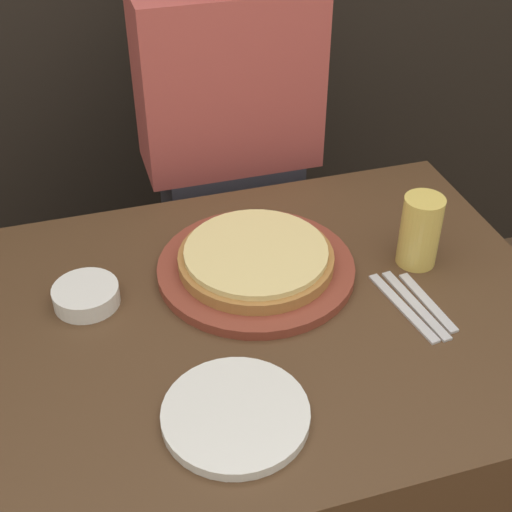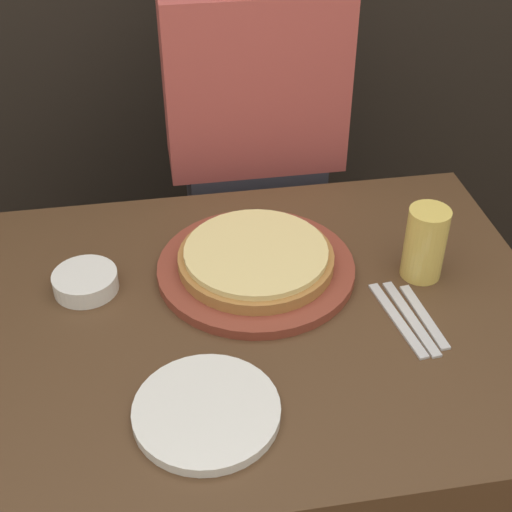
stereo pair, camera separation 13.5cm
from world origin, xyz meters
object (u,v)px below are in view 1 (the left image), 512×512
pizza_on_board (256,263)px  beer_glass (420,228)px  diner_person (230,185)px  spoon (428,302)px  side_bowl (86,295)px  dinner_knife (415,305)px  fork (403,307)px  dinner_plate (236,415)px

pizza_on_board → beer_glass: bearing=-10.1°
diner_person → spoon: bearing=-72.9°
side_bowl → dinner_knife: bearing=-17.4°
side_bowl → dinner_knife: side_bowl is taller
spoon → pizza_on_board: bearing=147.3°
fork → dinner_knife: size_ratio=1.00×
dinner_plate → beer_glass: bearing=32.2°
beer_glass → diner_person: 0.61m
dinner_plate → fork: (0.36, 0.16, -0.01)m
beer_glass → dinner_knife: size_ratio=0.72×
dinner_knife → dinner_plate: bearing=-157.5°
fork → spoon: size_ratio=1.17×
side_bowl → diner_person: diner_person is taller
side_bowl → dinner_plate: bearing=-60.8°
pizza_on_board → beer_glass: size_ratio=2.61×
side_bowl → beer_glass: bearing=-5.2°
beer_glass → dinner_knife: beer_glass is taller
beer_glass → side_bowl: (-0.63, 0.06, -0.06)m
side_bowl → dinner_knife: (0.57, -0.18, -0.02)m
dinner_plate → spoon: size_ratio=1.32×
pizza_on_board → diner_person: size_ratio=0.28×
pizza_on_board → dinner_plate: size_ratio=1.66×
side_bowl → fork: side_bowl is taller
spoon → diner_person: (-0.20, 0.65, -0.10)m
dinner_plate → fork: 0.39m
dinner_knife → diner_person: (-0.18, 0.65, -0.10)m
side_bowl → diner_person: 0.63m
fork → side_bowl: bearing=161.9°
pizza_on_board → spoon: bearing=-32.7°
beer_glass → diner_person: size_ratio=0.11×
dinner_plate → dinner_knife: bearing=22.5°
dinner_plate → diner_person: size_ratio=0.17×
beer_glass → dinner_plate: beer_glass is taller
pizza_on_board → spoon: size_ratio=2.20×
dinner_plate → spoon: dinner_plate is taller
dinner_plate → dinner_knife: (0.38, 0.16, -0.01)m
side_bowl → spoon: 0.62m
spoon → diner_person: bearing=107.1°
beer_glass → dinner_plate: 0.53m
spoon → dinner_plate: bearing=-158.7°
pizza_on_board → dinner_plate: bearing=-111.6°
beer_glass → spoon: bearing=-106.4°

